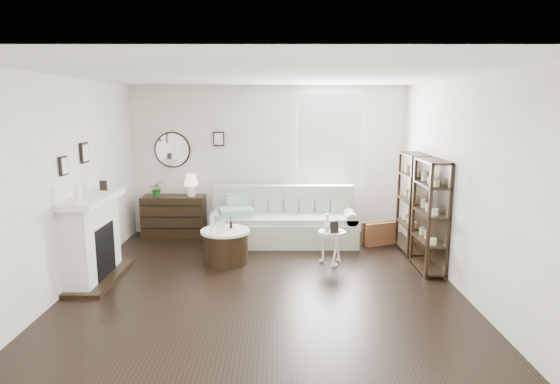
{
  "coord_description": "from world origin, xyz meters",
  "views": [
    {
      "loc": [
        0.19,
        -5.79,
        2.31
      ],
      "look_at": [
        0.21,
        0.8,
        1.12
      ],
      "focal_mm": 30.0,
      "sensor_mm": 36.0,
      "label": 1
    }
  ],
  "objects_px": {
    "sofa": "(284,224)",
    "drum_table": "(226,246)",
    "dresser": "(174,216)",
    "pedestal_table": "(332,234)"
  },
  "relations": [
    {
      "from": "sofa",
      "to": "drum_table",
      "type": "relative_size",
      "value": 3.37
    },
    {
      "from": "drum_table",
      "to": "sofa",
      "type": "bearing_deg",
      "value": 51.19
    },
    {
      "from": "sofa",
      "to": "drum_table",
      "type": "height_order",
      "value": "sofa"
    },
    {
      "from": "sofa",
      "to": "drum_table",
      "type": "bearing_deg",
      "value": -128.81
    },
    {
      "from": "sofa",
      "to": "dresser",
      "type": "relative_size",
      "value": 2.22
    },
    {
      "from": "dresser",
      "to": "drum_table",
      "type": "distance_m",
      "value": 1.85
    },
    {
      "from": "dresser",
      "to": "pedestal_table",
      "type": "bearing_deg",
      "value": -29.78
    },
    {
      "from": "drum_table",
      "to": "pedestal_table",
      "type": "distance_m",
      "value": 1.61
    },
    {
      "from": "sofa",
      "to": "dresser",
      "type": "height_order",
      "value": "sofa"
    },
    {
      "from": "sofa",
      "to": "pedestal_table",
      "type": "relative_size",
      "value": 4.91
    }
  ]
}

